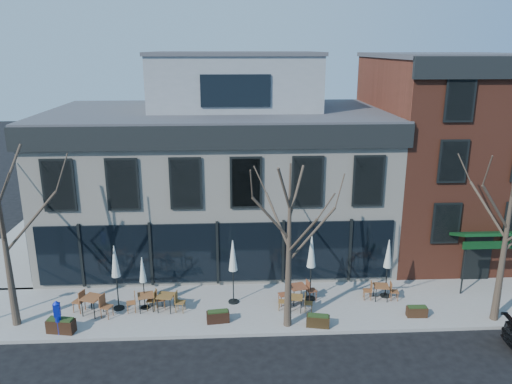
{
  "coord_description": "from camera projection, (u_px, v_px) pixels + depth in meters",
  "views": [
    {
      "loc": [
        0.66,
        -22.54,
        11.48
      ],
      "look_at": [
        1.98,
        2.0,
        4.33
      ],
      "focal_mm": 35.0,
      "sensor_mm": 36.0,
      "label": 1
    }
  ],
  "objects": [
    {
      "name": "ground",
      "position": [
        218.0,
        287.0,
        24.78
      ],
      "size": [
        120.0,
        120.0,
        0.0
      ],
      "primitive_type": "plane",
      "color": "black",
      "rests_on": "ground"
    },
    {
      "name": "sidewalk_front",
      "position": [
        288.0,
        306.0,
        22.87
      ],
      "size": [
        33.5,
        4.7,
        0.15
      ],
      "primitive_type": "cube",
      "color": "gray",
      "rests_on": "ground"
    },
    {
      "name": "sidewalk_side",
      "position": [
        33.0,
        245.0,
        29.93
      ],
      "size": [
        4.5,
        12.0,
        0.15
      ],
      "primitive_type": "cube",
      "color": "gray",
      "rests_on": "ground"
    },
    {
      "name": "corner_building",
      "position": [
        220.0,
        171.0,
        28.33
      ],
      "size": [
        18.39,
        10.39,
        11.1
      ],
      "color": "silver",
      "rests_on": "ground"
    },
    {
      "name": "red_brick_building",
      "position": [
        444.0,
        153.0,
        28.66
      ],
      "size": [
        8.2,
        11.78,
        11.18
      ],
      "color": "brown",
      "rests_on": "ground"
    },
    {
      "name": "tree_corner",
      "position": [
        4.0,
        234.0,
        20.08
      ],
      "size": [
        3.93,
        3.98,
        7.92
      ],
      "color": "#382B21",
      "rests_on": "sidewalk_front"
    },
    {
      "name": "tree_mid",
      "position": [
        289.0,
        245.0,
        20.14
      ],
      "size": [
        3.5,
        3.55,
        7.04
      ],
      "color": "#382B21",
      "rests_on": "sidewalk_front"
    },
    {
      "name": "tree_right",
      "position": [
        506.0,
        236.0,
        20.54
      ],
      "size": [
        3.72,
        3.77,
        7.48
      ],
      "color": "#382B21",
      "rests_on": "sidewalk_front"
    },
    {
      "name": "call_box",
      "position": [
        58.0,
        316.0,
        20.3
      ],
      "size": [
        0.3,
        0.3,
        1.5
      ],
      "color": "#0D1DAC",
      "rests_on": "sidewalk_front"
    },
    {
      "name": "cafe_set_0",
      "position": [
        92.0,
        303.0,
        21.86
      ],
      "size": [
        1.98,
        1.18,
        1.02
      ],
      "color": "brown",
      "rests_on": "sidewalk_front"
    },
    {
      "name": "cafe_set_1",
      "position": [
        146.0,
        300.0,
        22.23
      ],
      "size": [
        1.78,
        0.83,
        0.91
      ],
      "color": "brown",
      "rests_on": "sidewalk_front"
    },
    {
      "name": "cafe_set_2",
      "position": [
        166.0,
        301.0,
        22.19
      ],
      "size": [
        1.81,
        0.83,
        0.93
      ],
      "color": "brown",
      "rests_on": "sidewalk_front"
    },
    {
      "name": "cafe_set_3",
      "position": [
        298.0,
        292.0,
        22.94
      ],
      "size": [
        1.91,
        0.9,
        0.98
      ],
      "color": "brown",
      "rests_on": "sidewalk_front"
    },
    {
      "name": "cafe_set_4",
      "position": [
        295.0,
        302.0,
        22.21
      ],
      "size": [
        1.61,
        0.73,
        0.83
      ],
      "color": "brown",
      "rests_on": "sidewalk_front"
    },
    {
      "name": "cafe_set_5",
      "position": [
        381.0,
        291.0,
        23.18
      ],
      "size": [
        1.69,
        0.74,
        0.87
      ],
      "color": "brown",
      "rests_on": "sidewalk_front"
    },
    {
      "name": "umbrella_0",
      "position": [
        115.0,
        265.0,
        21.86
      ],
      "size": [
        0.49,
        0.49,
        3.05
      ],
      "color": "black",
      "rests_on": "sidewalk_front"
    },
    {
      "name": "umbrella_1",
      "position": [
        143.0,
        272.0,
        22.04
      ],
      "size": [
        0.4,
        0.4,
        2.49
      ],
      "color": "black",
      "rests_on": "sidewalk_front"
    },
    {
      "name": "umbrella_2",
      "position": [
        233.0,
        259.0,
        22.43
      ],
      "size": [
        0.49,
        0.49,
        3.07
      ],
      "color": "black",
      "rests_on": "sidewalk_front"
    },
    {
      "name": "umbrella_3",
      "position": [
        311.0,
        255.0,
        22.69
      ],
      "size": [
        0.5,
        0.5,
        3.15
      ],
      "color": "black",
      "rests_on": "sidewalk_front"
    },
    {
      "name": "umbrella_4",
      "position": [
        388.0,
        257.0,
        23.02
      ],
      "size": [
        0.46,
        0.46,
        2.86
      ],
      "color": "black",
      "rests_on": "sidewalk_front"
    },
    {
      "name": "planter_0",
      "position": [
        61.0,
        325.0,
        20.54
      ],
      "size": [
        1.2,
        0.65,
        0.63
      ],
      "color": "black",
      "rests_on": "sidewalk_front"
    },
    {
      "name": "planter_1",
      "position": [
        218.0,
        316.0,
        21.31
      ],
      "size": [
        1.0,
        0.5,
        0.54
      ],
      "color": "black",
      "rests_on": "sidewalk_front"
    },
    {
      "name": "planter_2",
      "position": [
        318.0,
        321.0,
        20.98
      ],
      "size": [
        1.03,
        0.57,
        0.54
      ],
      "color": "#302110",
      "rests_on": "sidewalk_front"
    },
    {
      "name": "planter_3",
      "position": [
        417.0,
        311.0,
        21.77
      ],
      "size": [
        0.89,
        0.39,
        0.49
      ],
      "color": "#331E11",
      "rests_on": "sidewalk_front"
    }
  ]
}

